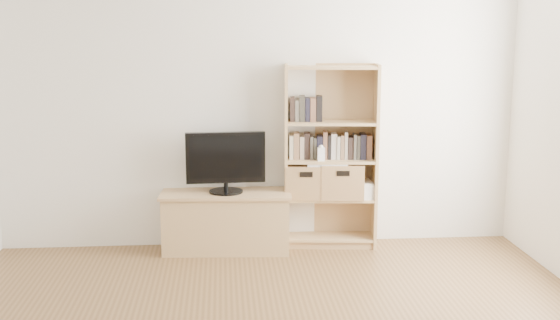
{
  "coord_description": "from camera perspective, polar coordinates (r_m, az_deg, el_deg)",
  "views": [
    {
      "loc": [
        -0.32,
        -3.53,
        1.93
      ],
      "look_at": [
        0.13,
        1.9,
        0.87
      ],
      "focal_mm": 45.0,
      "sensor_mm": 36.0,
      "label": 1
    }
  ],
  "objects": [
    {
      "name": "tv_stand",
      "position": [
        6.07,
        -4.37,
        -5.11
      ],
      "size": [
        1.09,
        0.47,
        0.49
      ],
      "primitive_type": "cube",
      "rotation": [
        0.0,
        0.0,
        -0.06
      ],
      "color": "tan",
      "rests_on": "floor"
    },
    {
      "name": "basket_left",
      "position": [
        6.1,
        2.13,
        -1.68
      ],
      "size": [
        0.38,
        0.33,
        0.29
      ],
      "primitive_type": "cube",
      "rotation": [
        0.0,
        0.0,
        -0.11
      ],
      "color": "#9F7E47",
      "rests_on": "bookshelf"
    },
    {
      "name": "magazine_stack",
      "position": [
        6.15,
        6.67,
        -2.46
      ],
      "size": [
        0.18,
        0.26,
        0.12
      ],
      "primitive_type": "cube",
      "rotation": [
        0.0,
        0.0,
        0.02
      ],
      "color": "beige",
      "rests_on": "bookshelf"
    },
    {
      "name": "television",
      "position": [
        5.94,
        -4.45,
        -0.19
      ],
      "size": [
        0.67,
        0.08,
        0.53
      ],
      "primitive_type": "cube",
      "rotation": [
        0.0,
        0.0,
        0.05
      ],
      "color": "black",
      "rests_on": "tv_stand"
    },
    {
      "name": "books_row_upper",
      "position": [
        6.01,
        2.5,
        4.18
      ],
      "size": [
        0.41,
        0.18,
        0.21
      ],
      "primitive_type": "cube",
      "rotation": [
        0.0,
        0.0,
        -0.07
      ],
      "color": "#B3AB99",
      "rests_on": "bookshelf"
    },
    {
      "name": "baby_monitor",
      "position": [
        5.97,
        3.35,
        0.47
      ],
      "size": [
        0.06,
        0.04,
        0.11
      ],
      "primitive_type": "cube",
      "rotation": [
        0.0,
        0.0,
        0.04
      ],
      "color": "white",
      "rests_on": "bookshelf"
    },
    {
      "name": "basket_right",
      "position": [
        6.11,
        5.04,
        -1.63
      ],
      "size": [
        0.39,
        0.33,
        0.3
      ],
      "primitive_type": "cube",
      "rotation": [
        0.0,
        0.0,
        -0.1
      ],
      "color": "#9F7E47",
      "rests_on": "bookshelf"
    },
    {
      "name": "books_row_mid",
      "position": [
        6.07,
        4.15,
        1.22
      ],
      "size": [
        0.89,
        0.28,
        0.24
      ],
      "primitive_type": "cube",
      "rotation": [
        0.0,
        0.0,
        -0.13
      ],
      "color": "#B3AB99",
      "rests_on": "bookshelf"
    },
    {
      "name": "laptop",
      "position": [
        6.06,
        3.85,
        -0.24
      ],
      "size": [
        0.36,
        0.27,
        0.03
      ],
      "primitive_type": "cube",
      "rotation": [
        0.0,
        0.0,
        -0.11
      ],
      "color": "silver",
      "rests_on": "basket_left"
    },
    {
      "name": "back_wall",
      "position": [
        6.07,
        -1.71,
        5.09
      ],
      "size": [
        4.5,
        0.02,
        2.6
      ],
      "primitive_type": "cube",
      "color": "white",
      "rests_on": "floor"
    },
    {
      "name": "bookshelf",
      "position": [
        6.07,
        4.15,
        0.26
      ],
      "size": [
        0.82,
        0.36,
        1.59
      ],
      "primitive_type": "cube",
      "rotation": [
        0.0,
        0.0,
        -0.1
      ],
      "color": "tan",
      "rests_on": "floor"
    }
  ]
}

